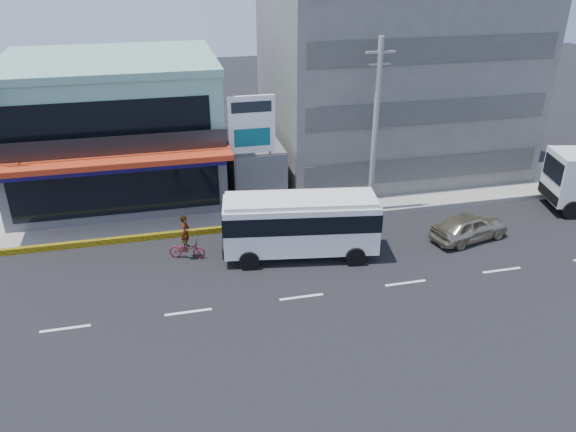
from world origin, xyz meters
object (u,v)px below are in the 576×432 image
object	(u,v)px
satellite_dish	(256,144)
sedan	(469,227)
utility_pole_near	(375,129)
shop_building	(116,132)
minibus	(301,222)
billboard	(252,131)
motorcycle_rider	(187,244)
concrete_building	(392,65)

from	to	relation	value
satellite_dish	sedan	xyz separation A→B (m)	(10.00, -7.73, -2.84)
satellite_dish	utility_pole_near	distance (m)	7.17
shop_building	minibus	bearing A→B (deg)	-49.22
shop_building	satellite_dish	size ratio (longest dim) A/B	8.27
satellite_dish	billboard	distance (m)	2.31
minibus	sedan	size ratio (longest dim) A/B	1.82
shop_building	sedan	world-z (taller)	shop_building
shop_building	satellite_dish	xyz separation A→B (m)	(8.00, -2.95, -0.42)
satellite_dish	motorcycle_rider	xyz separation A→B (m)	(-4.69, -6.30, -2.81)
concrete_building	utility_pole_near	bearing A→B (deg)	-117.76
billboard	utility_pole_near	distance (m)	6.75
concrete_building	minibus	xyz separation A→B (m)	(-9.12, -11.35, -5.10)
minibus	utility_pole_near	bearing A→B (deg)	36.18
shop_building	motorcycle_rider	xyz separation A→B (m)	(3.31, -9.24, -3.23)
concrete_building	satellite_dish	world-z (taller)	concrete_building
shop_building	satellite_dish	distance (m)	8.54
satellite_dish	billboard	world-z (taller)	billboard
concrete_building	billboard	bearing A→B (deg)	-151.08
shop_building	billboard	size ratio (longest dim) A/B	1.80
sedan	minibus	bearing A→B (deg)	74.42
shop_building	concrete_building	bearing A→B (deg)	3.35
billboard	minibus	xyz separation A→B (m)	(1.38, -5.55, -3.03)
minibus	motorcycle_rider	xyz separation A→B (m)	(-5.57, 1.05, -1.13)
shop_building	sedan	distance (m)	21.18
shop_building	billboard	distance (m)	8.92
sedan	motorcycle_rider	bearing A→B (deg)	71.26
shop_building	satellite_dish	world-z (taller)	shop_building
concrete_building	motorcycle_rider	xyz separation A→B (m)	(-14.69, -10.30, -6.23)
shop_building	minibus	world-z (taller)	shop_building
billboard	minibus	distance (m)	6.47
minibus	motorcycle_rider	world-z (taller)	minibus
utility_pole_near	minibus	size ratio (longest dim) A/B	1.27
concrete_building	utility_pole_near	distance (m)	8.79
utility_pole_near	motorcycle_rider	xyz separation A→B (m)	(-10.69, -2.70, -4.38)
motorcycle_rider	billboard	bearing A→B (deg)	47.03
billboard	sedan	world-z (taller)	billboard
billboard	motorcycle_rider	bearing A→B (deg)	-132.97
utility_pole_near	minibus	xyz separation A→B (m)	(-5.12, -3.75, -3.25)
satellite_dish	billboard	bearing A→B (deg)	-105.52
minibus	sedan	world-z (taller)	minibus
billboard	utility_pole_near	size ratio (longest dim) A/B	0.69
motorcycle_rider	utility_pole_near	bearing A→B (deg)	14.16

